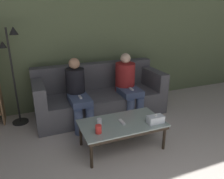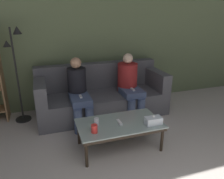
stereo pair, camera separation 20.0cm
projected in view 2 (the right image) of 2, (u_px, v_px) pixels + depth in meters
wall_back at (94, 38)px, 4.12m from camera, size 12.00×0.06×2.60m
couch at (102, 96)px, 4.00m from camera, size 2.28×0.87×0.88m
coffee_table at (119, 125)px, 2.94m from camera, size 1.13×0.62×0.38m
cup_near_left at (94, 129)px, 2.68m from camera, size 0.08×0.08×0.11m
cup_near_right at (97, 122)px, 2.86m from camera, size 0.07×0.07×0.09m
tissue_box at (153, 121)px, 2.88m from camera, size 0.22×0.12×0.13m
game_remote at (119, 122)px, 2.92m from camera, size 0.04×0.15×0.02m
standing_lamp at (17, 66)px, 3.50m from camera, size 0.31×0.26×1.58m
seated_person_left_end at (79, 90)px, 3.57m from camera, size 0.31×0.72×1.09m
seated_person_mid_left at (129, 83)px, 3.86m from camera, size 0.35×0.67×1.10m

